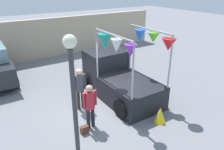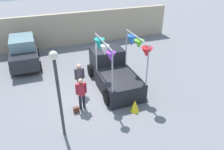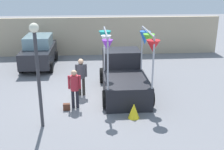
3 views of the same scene
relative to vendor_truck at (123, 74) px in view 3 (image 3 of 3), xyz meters
The scene contains 9 objects.
ground_plane 1.84m from the vendor_truck, 155.86° to the right, with size 60.00×60.00×0.00m, color slate.
vendor_truck is the anchor object (origin of this frame).
parked_car 6.43m from the vendor_truck, 136.09° to the left, with size 1.88×4.00×1.88m.
person_customer 2.72m from the vendor_truck, 143.72° to the right, with size 0.53×0.34×1.65m.
person_vendor 1.99m from the vendor_truck, behind, with size 0.53×0.34×1.74m.
handbag 3.21m from the vendor_truck, 144.57° to the right, with size 0.28×0.16×0.28m, color #592D1E.
street_lamp 4.80m from the vendor_truck, 137.26° to the right, with size 0.32×0.32×3.76m.
brick_boundary_wall 7.20m from the vendor_truck, 101.88° to the left, with size 18.00×0.36×2.60m, color tan.
folded_kite_bundle_sunflower 2.77m from the vendor_truck, 88.08° to the right, with size 0.44×0.44×0.60m, color yellow.
Camera 3 is at (-0.03, -11.68, 5.12)m, focal length 45.00 mm.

